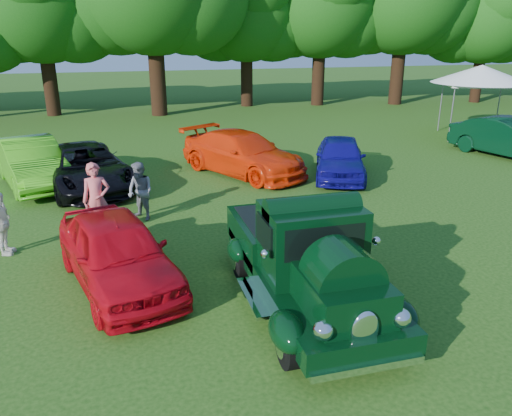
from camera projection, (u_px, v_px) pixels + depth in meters
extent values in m
plane|color=#1B4510|center=(279.00, 288.00, 9.92)|extent=(120.00, 120.00, 0.00)
cylinder|color=black|center=(289.00, 343.00, 7.51)|extent=(0.24, 0.80, 0.80)
cylinder|color=black|center=(395.00, 325.00, 7.95)|extent=(0.24, 0.80, 0.80)
cylinder|color=black|center=(241.00, 259.00, 10.29)|extent=(0.24, 0.80, 0.80)
cylinder|color=black|center=(321.00, 249.00, 10.74)|extent=(0.24, 0.80, 0.80)
cube|color=black|center=(307.00, 278.00, 9.14)|extent=(1.85, 4.84, 0.37)
cube|color=black|center=(341.00, 295.00, 7.68)|extent=(1.18, 1.56, 0.67)
cube|color=black|center=(311.00, 241.00, 8.75)|extent=(1.68, 1.24, 1.29)
cube|color=black|center=(325.00, 242.00, 8.13)|extent=(1.40, 0.06, 0.56)
cube|color=black|center=(282.00, 233.00, 10.38)|extent=(1.85, 2.21, 0.62)
cube|color=black|center=(282.00, 220.00, 10.28)|extent=(1.59, 1.94, 0.05)
ellipsoid|color=black|center=(287.00, 332.00, 7.43)|extent=(0.53, 0.92, 0.53)
ellipsoid|color=black|center=(398.00, 314.00, 7.89)|extent=(0.53, 0.92, 0.53)
ellipsoid|color=black|center=(238.00, 250.00, 10.21)|extent=(0.41, 0.77, 0.45)
ellipsoid|color=black|center=(324.00, 241.00, 10.69)|extent=(0.41, 0.77, 0.45)
ellipsoid|color=white|center=(365.00, 331.00, 6.99)|extent=(0.43, 0.13, 0.64)
sphere|color=white|center=(323.00, 331.00, 6.88)|extent=(0.30, 0.30, 0.30)
sphere|color=white|center=(401.00, 318.00, 7.18)|extent=(0.30, 0.30, 0.30)
cube|color=white|center=(368.00, 368.00, 7.01)|extent=(1.74, 0.12, 0.12)
cube|color=white|center=(267.00, 233.00, 11.53)|extent=(1.74, 0.12, 0.12)
imported|color=red|center=(117.00, 252.00, 9.83)|extent=(2.77, 4.54, 1.44)
imported|color=#40AA16|center=(32.00, 163.00, 16.33)|extent=(3.03, 4.96, 1.54)
imported|color=black|center=(85.00, 167.00, 16.01)|extent=(3.52, 5.51, 1.41)
imported|color=red|center=(243.00, 153.00, 17.70)|extent=(4.35, 5.46, 1.48)
imported|color=#0F0B79|center=(340.00, 157.00, 17.30)|extent=(3.09, 4.41, 1.40)
imported|color=black|center=(509.00, 138.00, 20.12)|extent=(2.93, 4.97, 1.55)
imported|color=#E96063|center=(97.00, 200.00, 12.22)|extent=(0.72, 0.51, 1.86)
imported|color=gray|center=(140.00, 191.00, 13.32)|extent=(0.95, 0.97, 1.58)
imported|color=silver|center=(2.00, 224.00, 11.20)|extent=(0.49, 0.92, 1.49)
cube|color=white|center=(480.00, 84.00, 23.40)|extent=(4.06, 4.06, 0.12)
cone|color=white|center=(481.00, 74.00, 23.24)|extent=(5.96, 5.96, 0.82)
cylinder|color=slate|center=(452.00, 115.00, 22.75)|extent=(0.06, 0.06, 2.45)
cylinder|color=slate|center=(441.00, 107.00, 25.32)|extent=(0.06, 0.06, 2.45)
cylinder|color=slate|center=(498.00, 108.00, 24.89)|extent=(0.06, 0.06, 2.45)
cylinder|color=black|center=(50.00, 80.00, 29.76)|extent=(0.83, 0.83, 4.15)
cylinder|color=black|center=(157.00, 75.00, 29.73)|extent=(0.95, 0.95, 4.74)
cylinder|color=black|center=(247.00, 76.00, 33.64)|extent=(0.79, 0.79, 3.96)
sphere|color=#124C10|center=(246.00, 4.00, 32.14)|extent=(7.24, 7.24, 7.24)
cylinder|color=black|center=(318.00, 73.00, 34.08)|extent=(0.85, 0.85, 4.25)
cylinder|color=black|center=(397.00, 71.00, 34.44)|extent=(0.90, 0.90, 4.52)
cylinder|color=black|center=(478.00, 76.00, 35.54)|extent=(0.74, 0.74, 3.68)
sphere|color=#124C10|center=(487.00, 13.00, 34.14)|extent=(6.72, 6.72, 6.72)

